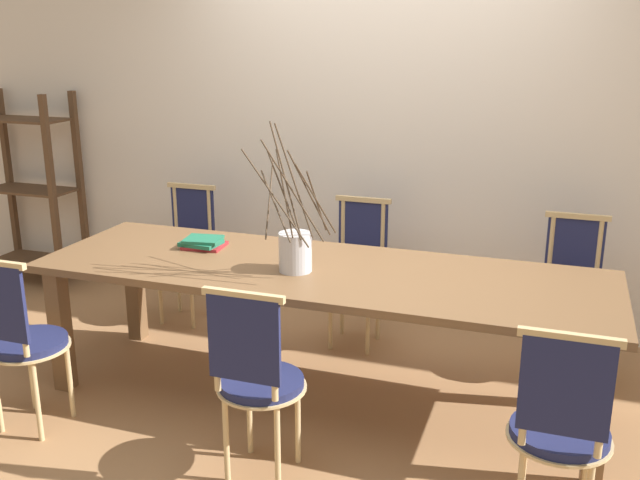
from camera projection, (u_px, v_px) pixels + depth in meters
name	position (u px, v px, depth m)	size (l,w,h in m)	color
ground_plane	(320.00, 397.00, 3.87)	(16.00, 16.00, 0.00)	#9E7047
wall_rear	(386.00, 81.00, 4.58)	(12.00, 0.06, 3.20)	silver
dining_table	(320.00, 283.00, 3.68)	(2.95, 0.93, 0.74)	brown
chair_near_leftend	(20.00, 336.00, 3.42)	(0.39, 0.39, 0.92)	#1E234C
chair_near_left	(257.00, 375.00, 3.03)	(0.39, 0.39, 0.92)	#1E234C
chair_near_center	(560.00, 426.00, 2.64)	(0.39, 0.39, 0.92)	#1E234C
chair_far_leftend	(186.00, 248.00, 4.81)	(0.39, 0.39, 0.92)	#1E234C
chair_far_left	(357.00, 266.00, 4.43)	(0.39, 0.39, 0.92)	#1E234C
chair_far_center	(571.00, 290.00, 4.04)	(0.39, 0.39, 0.92)	#1E234C
vase_centerpiece	(295.00, 249.00, 3.58)	(0.41, 0.33, 0.76)	silver
book_stack	(203.00, 243.00, 4.00)	(0.24, 0.21, 0.06)	maroon
shelving_rack	(30.00, 190.00, 5.45)	(0.72, 0.37, 1.48)	#513823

